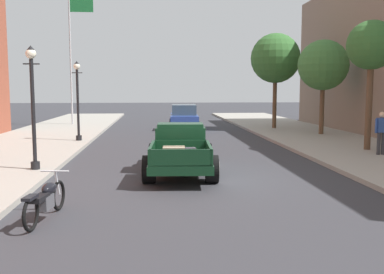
{
  "coord_description": "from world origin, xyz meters",
  "views": [
    {
      "loc": [
        -1.3,
        -12.7,
        2.69
      ],
      "look_at": [
        -0.04,
        2.36,
        1.0
      ],
      "focal_mm": 40.73,
      "sensor_mm": 36.0,
      "label": 1
    }
  ],
  "objects_px": {
    "street_lamp_near": "(33,98)",
    "street_tree_second": "(323,65)",
    "street_lamp_far": "(78,95)",
    "street_tree_nearest": "(372,47)",
    "car_background_blue": "(184,118)",
    "street_tree_third": "(276,59)",
    "hotrod_truck_dark_green": "(180,149)",
    "pedestrian_sidewalk_right": "(381,130)",
    "motorcycle_parked": "(46,199)",
    "flagpole": "(73,44)"
  },
  "relations": [
    {
      "from": "street_lamp_far",
      "to": "street_tree_second",
      "type": "distance_m",
      "value": 13.26
    },
    {
      "from": "pedestrian_sidewalk_right",
      "to": "street_tree_second",
      "type": "height_order",
      "value": "street_tree_second"
    },
    {
      "from": "car_background_blue",
      "to": "pedestrian_sidewalk_right",
      "type": "distance_m",
      "value": 13.87
    },
    {
      "from": "pedestrian_sidewalk_right",
      "to": "street_lamp_near",
      "type": "distance_m",
      "value": 12.67
    },
    {
      "from": "street_lamp_near",
      "to": "flagpole",
      "type": "bearing_deg",
      "value": 96.14
    },
    {
      "from": "motorcycle_parked",
      "to": "street_tree_third",
      "type": "relative_size",
      "value": 0.35
    },
    {
      "from": "street_lamp_near",
      "to": "street_tree_second",
      "type": "distance_m",
      "value": 16.31
    },
    {
      "from": "street_tree_second",
      "to": "street_tree_third",
      "type": "distance_m",
      "value": 4.28
    },
    {
      "from": "flagpole",
      "to": "street_tree_third",
      "type": "distance_m",
      "value": 14.06
    },
    {
      "from": "hotrod_truck_dark_green",
      "to": "street_tree_nearest",
      "type": "bearing_deg",
      "value": 23.94
    },
    {
      "from": "street_lamp_near",
      "to": "street_lamp_far",
      "type": "distance_m",
      "value": 7.71
    },
    {
      "from": "street_lamp_far",
      "to": "motorcycle_parked",
      "type": "bearing_deg",
      "value": -83.21
    },
    {
      "from": "hotrod_truck_dark_green",
      "to": "street_lamp_far",
      "type": "relative_size",
      "value": 1.3
    },
    {
      "from": "motorcycle_parked",
      "to": "car_background_blue",
      "type": "relative_size",
      "value": 0.48
    },
    {
      "from": "pedestrian_sidewalk_right",
      "to": "street_tree_second",
      "type": "bearing_deg",
      "value": 85.47
    },
    {
      "from": "street_lamp_near",
      "to": "street_tree_third",
      "type": "height_order",
      "value": "street_tree_third"
    },
    {
      "from": "street_lamp_near",
      "to": "flagpole",
      "type": "relative_size",
      "value": 0.42
    },
    {
      "from": "street_tree_nearest",
      "to": "street_tree_second",
      "type": "xyz_separation_m",
      "value": [
        0.44,
        6.22,
        -0.43
      ]
    },
    {
      "from": "pedestrian_sidewalk_right",
      "to": "street_lamp_near",
      "type": "bearing_deg",
      "value": -170.74
    },
    {
      "from": "street_tree_second",
      "to": "street_tree_third",
      "type": "xyz_separation_m",
      "value": [
        -1.6,
        3.92,
        0.63
      ]
    },
    {
      "from": "hotrod_truck_dark_green",
      "to": "motorcycle_parked",
      "type": "bearing_deg",
      "value": -121.92
    },
    {
      "from": "hotrod_truck_dark_green",
      "to": "street_tree_nearest",
      "type": "xyz_separation_m",
      "value": [
        8.03,
        3.56,
        3.62
      ]
    },
    {
      "from": "pedestrian_sidewalk_right",
      "to": "flagpole",
      "type": "distance_m",
      "value": 21.84
    },
    {
      "from": "car_background_blue",
      "to": "motorcycle_parked",
      "type": "bearing_deg",
      "value": -102.05
    },
    {
      "from": "street_lamp_near",
      "to": "car_background_blue",
      "type": "bearing_deg",
      "value": 68.26
    },
    {
      "from": "street_lamp_far",
      "to": "street_tree_second",
      "type": "bearing_deg",
      "value": 8.55
    },
    {
      "from": "motorcycle_parked",
      "to": "street_tree_third",
      "type": "bearing_deg",
      "value": 61.96
    },
    {
      "from": "motorcycle_parked",
      "to": "car_background_blue",
      "type": "bearing_deg",
      "value": 77.95
    },
    {
      "from": "pedestrian_sidewalk_right",
      "to": "street_tree_third",
      "type": "bearing_deg",
      "value": 94.94
    },
    {
      "from": "flagpole",
      "to": "street_tree_second",
      "type": "height_order",
      "value": "flagpole"
    },
    {
      "from": "street_lamp_far",
      "to": "flagpole",
      "type": "relative_size",
      "value": 0.42
    },
    {
      "from": "street_lamp_near",
      "to": "street_lamp_far",
      "type": "bearing_deg",
      "value": 89.77
    },
    {
      "from": "motorcycle_parked",
      "to": "flagpole",
      "type": "bearing_deg",
      "value": 98.62
    },
    {
      "from": "hotrod_truck_dark_green",
      "to": "street_tree_third",
      "type": "bearing_deg",
      "value": 63.41
    },
    {
      "from": "pedestrian_sidewalk_right",
      "to": "flagpole",
      "type": "xyz_separation_m",
      "value": [
        -14.36,
        15.77,
        4.68
      ]
    },
    {
      "from": "street_tree_second",
      "to": "pedestrian_sidewalk_right",
      "type": "bearing_deg",
      "value": -94.53
    },
    {
      "from": "street_tree_nearest",
      "to": "street_tree_third",
      "type": "xyz_separation_m",
      "value": [
        -1.17,
        10.14,
        0.2
      ]
    },
    {
      "from": "flagpole",
      "to": "street_tree_second",
      "type": "relative_size",
      "value": 1.76
    },
    {
      "from": "hotrod_truck_dark_green",
      "to": "pedestrian_sidewalk_right",
      "type": "xyz_separation_m",
      "value": [
        7.86,
        2.15,
        0.33
      ]
    },
    {
      "from": "hotrod_truck_dark_green",
      "to": "street_tree_third",
      "type": "xyz_separation_m",
      "value": [
        6.86,
        13.71,
        3.83
      ]
    },
    {
      "from": "street_lamp_far",
      "to": "street_tree_nearest",
      "type": "height_order",
      "value": "street_tree_nearest"
    },
    {
      "from": "street_tree_third",
      "to": "street_tree_second",
      "type": "bearing_deg",
      "value": -67.73
    },
    {
      "from": "street_tree_second",
      "to": "motorcycle_parked",
      "type": "bearing_deg",
      "value": -128.11
    },
    {
      "from": "car_background_blue",
      "to": "street_tree_nearest",
      "type": "distance_m",
      "value": 13.25
    },
    {
      "from": "street_tree_nearest",
      "to": "motorcycle_parked",
      "type": "bearing_deg",
      "value": -142.66
    },
    {
      "from": "car_background_blue",
      "to": "flagpole",
      "type": "distance_m",
      "value": 9.77
    },
    {
      "from": "car_background_blue",
      "to": "street_lamp_far",
      "type": "distance_m",
      "value": 8.65
    },
    {
      "from": "hotrod_truck_dark_green",
      "to": "flagpole",
      "type": "relative_size",
      "value": 0.55
    },
    {
      "from": "street_lamp_near",
      "to": "street_tree_third",
      "type": "distance_m",
      "value": 17.9
    },
    {
      "from": "street_lamp_near",
      "to": "pedestrian_sidewalk_right",
      "type": "bearing_deg",
      "value": 9.26
    }
  ]
}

